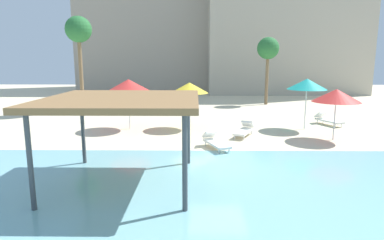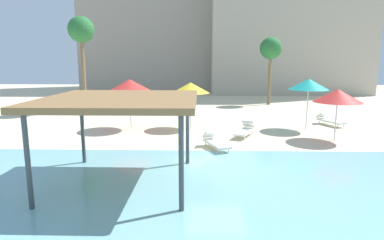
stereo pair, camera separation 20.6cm
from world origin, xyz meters
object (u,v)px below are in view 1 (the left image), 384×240
Objects in this scene: lounge_chair_0 at (215,141)px; palm_tree_1 at (79,32)px; lounge_chair_3 at (327,119)px; beach_umbrella_yellow_1 at (189,88)px; lounge_chair_2 at (244,130)px; beach_umbrella_teal_4 at (307,84)px; beach_umbrella_red_0 at (128,85)px; palm_tree_0 at (268,50)px; shade_pavilion at (122,102)px; beach_umbrella_red_2 at (336,96)px.

palm_tree_1 is at bearing -158.63° from lounge_chair_0.
lounge_chair_3 is (7.19, 5.57, 0.00)m from lounge_chair_0.
lounge_chair_2 is (2.92, -1.89, -2.03)m from beach_umbrella_yellow_1.
beach_umbrella_teal_4 is at bearing 140.25° from lounge_chair_2.
beach_umbrella_red_0 is 0.49× the size of palm_tree_0.
beach_umbrella_red_0 is 6.91m from lounge_chair_2.
beach_umbrella_yellow_1 is at bearing 77.58° from shade_pavilion.
lounge_chair_3 is at bearing 8.15° from beach_umbrella_yellow_1.
lounge_chair_2 is (-4.30, 0.77, -1.88)m from beach_umbrella_red_2.
beach_umbrella_red_0 is at bearing -176.17° from beach_umbrella_yellow_1.
palm_tree_1 is (-9.43, 10.19, 5.58)m from lounge_chair_0.
palm_tree_0 reaches higher than lounge_chair_2.
beach_umbrella_red_2 reaches higher than lounge_chair_3.
palm_tree_0 reaches higher than lounge_chair_3.
beach_umbrella_teal_4 is 1.46× the size of lounge_chair_0.
palm_tree_0 is at bearing 65.92° from shade_pavilion.
lounge_chair_2 is at bearing 124.58° from lounge_chair_0.
beach_umbrella_yellow_1 is 0.38× the size of palm_tree_1.
beach_umbrella_red_2 is at bearing -12.86° from beach_umbrella_red_0.
beach_umbrella_teal_4 is 1.46× the size of lounge_chair_3.
beach_umbrella_red_0 is 1.13× the size of beach_umbrella_red_2.
palm_tree_1 is (-16.61, 4.61, 5.58)m from lounge_chair_3.
beach_umbrella_red_2 is (7.22, -2.66, -0.14)m from beach_umbrella_yellow_1.
shade_pavilion is 1.85× the size of beach_umbrella_red_2.
shade_pavilion is at bearing -10.92° from lounge_chair_2.
shade_pavilion is at bearing -135.09° from beach_umbrella_teal_4.
palm_tree_0 reaches higher than beach_umbrella_teal_4.
palm_tree_1 is (-4.76, 6.05, 3.39)m from beach_umbrella_red_0.
beach_umbrella_teal_4 is (6.62, -0.12, 0.22)m from beach_umbrella_yellow_1.
palm_tree_1 reaches higher than beach_umbrella_red_0.
beach_umbrella_teal_4 is at bearing -77.75° from lounge_chair_3.
palm_tree_1 reaches higher than lounge_chair_0.
beach_umbrella_red_2 is 4.76m from lounge_chair_2.
beach_umbrella_red_0 is at bearing 167.14° from beach_umbrella_red_2.
beach_umbrella_red_2 is 0.88× the size of beach_umbrella_teal_4.
lounge_chair_2 is at bearing 54.38° from shade_pavilion.
lounge_chair_2 is (-3.70, -1.77, -2.25)m from beach_umbrella_teal_4.
beach_umbrella_red_0 is 6.61m from lounge_chair_0.
palm_tree_1 is at bearing 144.57° from beach_umbrella_yellow_1.
palm_tree_1 is at bearing 113.55° from shade_pavilion.
lounge_chair_3 is 0.34× the size of palm_tree_0.
beach_umbrella_yellow_1 is at bearing -98.27° from lounge_chair_2.
shade_pavilion is 10.89m from beach_umbrella_red_2.
beach_umbrella_yellow_1 is 0.92× the size of beach_umbrella_teal_4.
lounge_chair_0 is 16.38m from palm_tree_0.
lounge_chair_2 and lounge_chair_3 have the same top height.
beach_umbrella_yellow_1 is at bearing 3.83° from beach_umbrella_red_0.
beach_umbrella_teal_4 is 10.80m from palm_tree_0.
lounge_chair_0 and lounge_chair_2 have the same top height.
beach_umbrella_teal_4 reaches higher than lounge_chair_2.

